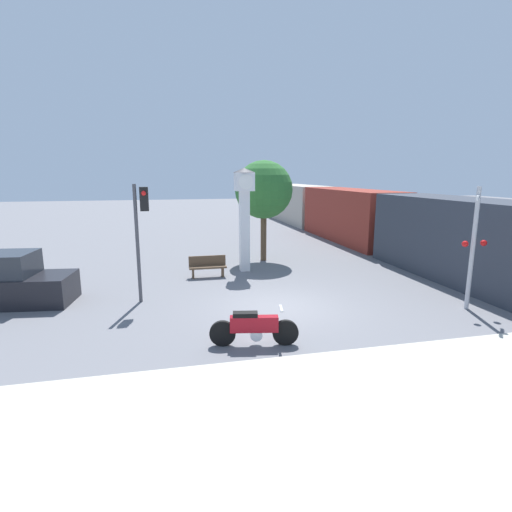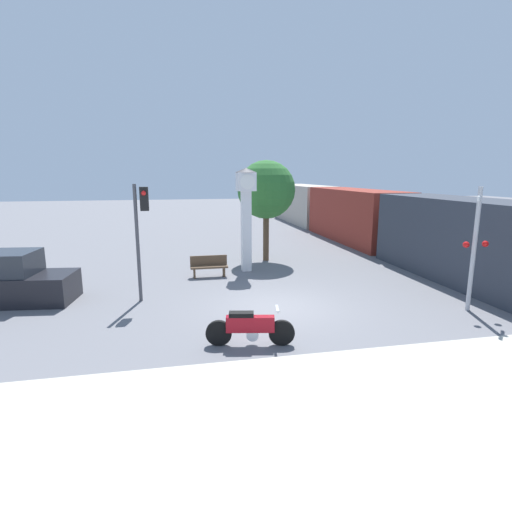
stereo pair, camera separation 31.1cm
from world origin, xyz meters
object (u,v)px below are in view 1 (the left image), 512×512
(bench, at_px, (208,266))
(parked_car, at_px, (6,283))
(clock_tower, at_px, (244,204))
(freight_train, at_px, (350,215))
(railroad_crossing_signal, at_px, (473,244))
(traffic_light, at_px, (141,222))
(motorcycle, at_px, (254,327))
(street_tree, at_px, (264,190))

(bench, bearing_deg, parked_car, -163.08)
(clock_tower, distance_m, freight_train, 11.21)
(freight_train, xyz_separation_m, railroad_crossing_signal, (-2.51, -13.88, 0.49))
(clock_tower, xyz_separation_m, parked_car, (-8.90, -2.94, -2.31))
(clock_tower, bearing_deg, freight_train, 38.92)
(clock_tower, height_order, railroad_crossing_signal, clock_tower)
(freight_train, relative_size, railroad_crossing_signal, 7.90)
(clock_tower, height_order, freight_train, clock_tower)
(bench, distance_m, parked_car, 7.44)
(traffic_light, relative_size, railroad_crossing_signal, 1.01)
(clock_tower, distance_m, bench, 3.23)
(motorcycle, height_order, bench, motorcycle)
(bench, bearing_deg, traffic_light, -130.94)
(motorcycle, relative_size, traffic_light, 0.56)
(freight_train, height_order, bench, freight_train)
(traffic_light, bearing_deg, railroad_crossing_signal, -17.05)
(bench, relative_size, parked_car, 0.36)
(railroad_crossing_signal, bearing_deg, freight_train, 79.75)
(clock_tower, xyz_separation_m, bench, (-1.79, -0.78, -2.57))
(motorcycle, distance_m, bench, 7.37)
(traffic_light, bearing_deg, street_tree, 44.91)
(motorcycle, xyz_separation_m, traffic_light, (-2.92, 4.45, 2.31))
(motorcycle, distance_m, railroad_crossing_signal, 7.82)
(motorcycle, height_order, freight_train, freight_train)
(clock_tower, xyz_separation_m, freight_train, (8.65, 6.99, -1.36))
(parked_car, bearing_deg, clock_tower, 25.26)
(railroad_crossing_signal, height_order, bench, railroad_crossing_signal)
(clock_tower, relative_size, railroad_crossing_signal, 1.16)
(railroad_crossing_signal, bearing_deg, street_tree, 118.07)
(motorcycle, relative_size, clock_tower, 0.49)
(motorcycle, relative_size, railroad_crossing_signal, 0.57)
(traffic_light, distance_m, street_tree, 8.10)
(railroad_crossing_signal, relative_size, bench, 2.51)
(clock_tower, relative_size, traffic_light, 1.15)
(motorcycle, height_order, railroad_crossing_signal, railroad_crossing_signal)
(clock_tower, bearing_deg, parked_car, -161.73)
(motorcycle, xyz_separation_m, railroad_crossing_signal, (7.54, 1.25, 1.69))
(motorcycle, xyz_separation_m, parked_car, (-7.51, 5.19, 0.26))
(clock_tower, distance_m, traffic_light, 5.67)
(street_tree, height_order, parked_car, street_tree)
(traffic_light, bearing_deg, motorcycle, -56.76)
(clock_tower, relative_size, street_tree, 0.92)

